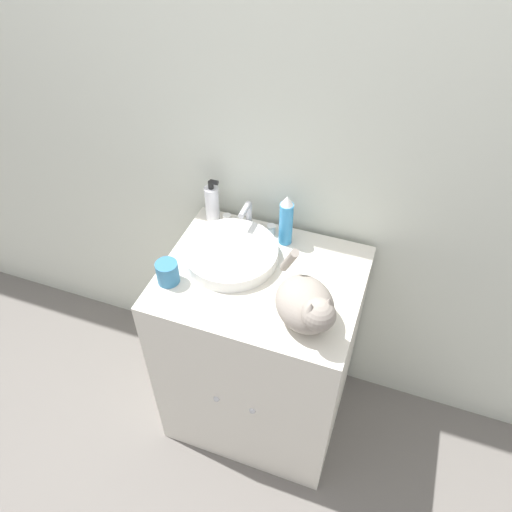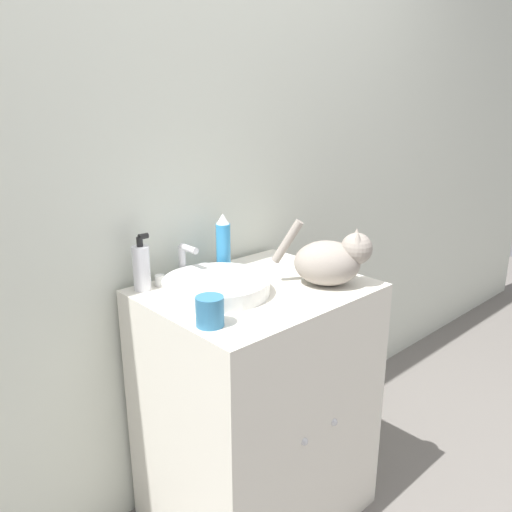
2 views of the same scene
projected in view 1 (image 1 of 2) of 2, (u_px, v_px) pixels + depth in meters
name	position (u px, v px, depth m)	size (l,w,h in m)	color
ground_plane	(238.00, 462.00, 2.13)	(8.00, 8.00, 0.00)	slate
wall_back	(294.00, 132.00, 1.67)	(6.00, 0.05, 2.50)	silver
vanity_cabinet	(260.00, 351.00, 2.02)	(0.69, 0.58, 0.87)	silver
sink_basin	(231.00, 254.00, 1.76)	(0.33, 0.33, 0.05)	white
faucet	(248.00, 218.00, 1.86)	(0.21, 0.10, 0.13)	silver
cat	(307.00, 305.00, 1.51)	(0.27, 0.29, 0.21)	gray
soap_bottle	(212.00, 203.00, 1.89)	(0.06, 0.05, 0.18)	silver
spray_bottle	(286.00, 220.00, 1.77)	(0.05, 0.05, 0.21)	#338CCC
cup	(168.00, 272.00, 1.67)	(0.08, 0.08, 0.08)	teal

